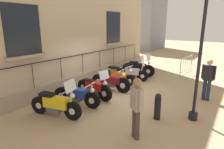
% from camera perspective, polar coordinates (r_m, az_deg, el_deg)
% --- Properties ---
extents(ground_plane, '(60.00, 60.00, 0.00)m').
position_cam_1_polar(ground_plane, '(8.99, 0.95, -5.10)').
color(ground_plane, tan).
extents(motorcycle_yellow, '(1.92, 0.76, 1.35)m').
position_cam_1_polar(motorcycle_yellow, '(6.79, -16.21, -8.44)').
color(motorcycle_yellow, black).
rests_on(motorcycle_yellow, ground_plane).
extents(motorcycle_blue, '(2.00, 0.72, 0.90)m').
position_cam_1_polar(motorcycle_blue, '(7.54, -10.38, -6.07)').
color(motorcycle_blue, black).
rests_on(motorcycle_blue, ground_plane).
extents(motorcycle_red, '(1.95, 0.62, 1.28)m').
position_cam_1_polar(motorcycle_red, '(8.17, -5.29, -3.93)').
color(motorcycle_red, black).
rests_on(motorcycle_red, ground_plane).
extents(motorcycle_maroon, '(2.03, 0.61, 1.05)m').
position_cam_1_polar(motorcycle_maroon, '(9.01, -0.41, -2.08)').
color(motorcycle_maroon, black).
rests_on(motorcycle_maroon, ground_plane).
extents(motorcycle_orange, '(2.05, 0.67, 1.03)m').
position_cam_1_polar(motorcycle_orange, '(9.97, 2.07, -0.62)').
color(motorcycle_orange, black).
rests_on(motorcycle_orange, ground_plane).
extents(motorcycle_silver, '(1.88, 0.67, 1.42)m').
position_cam_1_polar(motorcycle_silver, '(10.72, 5.91, 0.48)').
color(motorcycle_silver, black).
rests_on(motorcycle_silver, ground_plane).
extents(motorcycle_black, '(2.04, 0.66, 1.36)m').
position_cam_1_polar(motorcycle_black, '(11.73, 7.82, 1.82)').
color(motorcycle_black, black).
rests_on(motorcycle_black, ground_plane).
extents(lamppost, '(0.34, 1.04, 4.14)m').
position_cam_1_polar(lamppost, '(6.37, 25.33, 11.94)').
color(lamppost, black).
rests_on(lamppost, ground_plane).
extents(crowd_barrier, '(0.21, 2.19, 1.05)m').
position_cam_1_polar(crowd_barrier, '(13.16, 21.15, 2.88)').
color(crowd_barrier, '#B7B7BF').
rests_on(crowd_barrier, ground_plane).
extents(bollard, '(0.21, 0.21, 0.89)m').
position_cam_1_polar(bollard, '(6.54, 13.32, -9.16)').
color(bollard, black).
rests_on(bollard, ground_plane).
extents(pedestrian_standing, '(0.53, 0.26, 1.72)m').
position_cam_1_polar(pedestrian_standing, '(8.65, 26.51, -0.74)').
color(pedestrian_standing, '#23283D').
rests_on(pedestrian_standing, ground_plane).
extents(pedestrian_walking, '(0.44, 0.39, 1.71)m').
position_cam_1_polar(pedestrian_walking, '(5.21, 7.25, -8.95)').
color(pedestrian_walking, '#47382D').
rests_on(pedestrian_walking, ground_plane).
extents(distant_building, '(3.42, 5.04, 7.31)m').
position_cam_1_polar(distant_building, '(24.81, 10.03, 15.97)').
color(distant_building, gray).
rests_on(distant_building, ground_plane).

